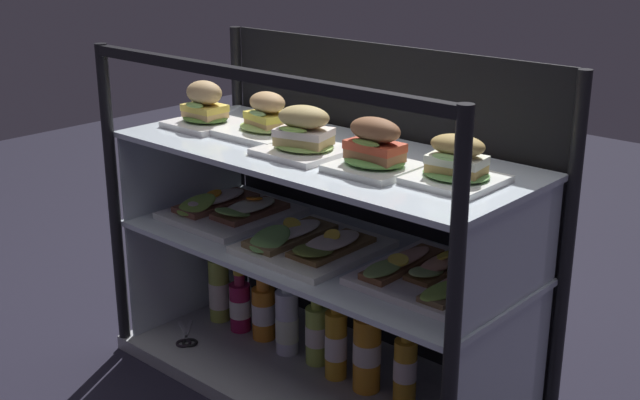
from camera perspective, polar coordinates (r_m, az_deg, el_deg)
ground_plane at (r=2.24m, az=0.00°, el=-12.71°), size 6.00×6.00×0.02m
case_base_deck at (r=2.23m, az=0.00°, el=-12.07°), size 1.11×0.49×0.04m
case_frame at (r=2.13m, az=2.45°, el=-0.18°), size 1.11×0.49×0.86m
riser_lower_tier at (r=2.14m, az=0.00°, el=-7.78°), size 1.05×0.43×0.33m
shelf_lower_glass at (r=2.06m, az=0.00°, el=-3.44°), size 1.06×0.44×0.01m
riser_upper_tier at (r=2.02m, az=0.00°, el=-0.19°), size 1.05×0.43×0.23m
shelf_upper_glass at (r=1.98m, az=0.00°, el=3.20°), size 1.06×0.44×0.01m
plated_roll_sandwich_right_of_center at (r=2.23m, az=-7.93°, el=6.18°), size 0.18×0.18×0.12m
plated_roll_sandwich_center at (r=2.12m, az=-3.63°, el=5.42°), size 0.21×0.21×0.11m
plated_roll_sandwich_left_of_center at (r=1.94m, az=-1.13°, el=4.45°), size 0.19×0.19×0.12m
plated_roll_sandwich_mid_left at (r=1.81m, az=3.77°, el=3.39°), size 0.17×0.17×0.12m
plated_roll_sandwich_near_left_corner at (r=1.75m, az=9.30°, el=2.33°), size 0.18×0.18×0.10m
open_sandwich_tray_mid_left at (r=2.28m, az=-6.21°, el=-0.62°), size 0.29×0.32×0.06m
open_sandwich_tray_mid_right at (r=2.03m, az=-0.67°, el=-3.00°), size 0.29×0.32×0.06m
open_sandwich_tray_near_right_corner at (r=1.88m, az=7.72°, el=-5.07°), size 0.29×0.32×0.06m
juice_bottle_front_right_end at (r=2.45m, az=-6.95°, el=-6.08°), size 0.06×0.06×0.25m
juice_bottle_back_left at (r=2.40m, az=-5.52°, el=-7.22°), size 0.06×0.06×0.19m
juice_bottle_front_left_end at (r=2.34m, az=-3.90°, el=-7.57°), size 0.07×0.07×0.20m
juice_bottle_back_right at (r=2.27m, az=-2.28°, el=-8.39°), size 0.06×0.06×0.23m
juice_bottle_near_post at (r=2.21m, az=-0.22°, el=-9.12°), size 0.06×0.06×0.21m
juice_bottle_front_second at (r=2.15m, az=1.11°, el=-9.81°), size 0.06×0.06×0.23m
juice_bottle_front_fourth at (r=2.09m, az=3.25°, el=-10.28°), size 0.07×0.07×0.26m
juice_bottle_front_middle at (r=2.06m, az=5.87°, el=-11.44°), size 0.06×0.06×0.21m
kitchen_scissors at (r=2.38m, az=-9.16°, el=-9.48°), size 0.16×0.14×0.01m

